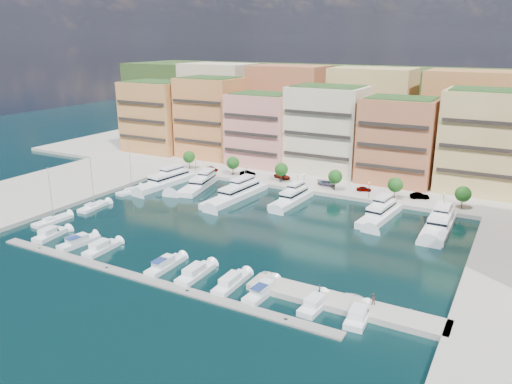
# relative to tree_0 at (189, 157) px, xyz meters

# --- Properties ---
(ground) EXTENTS (400.00, 400.00, 0.00)m
(ground) POSITION_rel_tree_0_xyz_m (40.00, -33.50, -4.74)
(ground) COLOR black
(ground) RESTS_ON ground
(north_quay) EXTENTS (220.00, 64.00, 2.00)m
(north_quay) POSITION_rel_tree_0_xyz_m (40.00, 28.50, -4.74)
(north_quay) COLOR #9E998E
(north_quay) RESTS_ON ground
(west_quay) EXTENTS (34.00, 76.00, 2.00)m
(west_quay) POSITION_rel_tree_0_xyz_m (-22.00, -41.50, -4.74)
(west_quay) COLOR #9E998E
(west_quay) RESTS_ON ground
(hillside) EXTENTS (240.00, 40.00, 58.00)m
(hillside) POSITION_rel_tree_0_xyz_m (40.00, 76.50, -4.74)
(hillside) COLOR #223817
(hillside) RESTS_ON ground
(south_pontoon) EXTENTS (72.00, 2.20, 0.35)m
(south_pontoon) POSITION_rel_tree_0_xyz_m (37.00, -63.50, -4.74)
(south_pontoon) COLOR gray
(south_pontoon) RESTS_ON ground
(finger_pier) EXTENTS (32.00, 5.00, 2.00)m
(finger_pier) POSITION_rel_tree_0_xyz_m (70.00, -55.50, -4.74)
(finger_pier) COLOR #9E998E
(finger_pier) RESTS_ON ground
(apartment_0) EXTENTS (22.00, 16.50, 24.80)m
(apartment_0) POSITION_rel_tree_0_xyz_m (-26.00, 16.49, 8.57)
(apartment_0) COLOR #B97943
(apartment_0) RESTS_ON north_quay
(apartment_1) EXTENTS (20.00, 16.50, 26.80)m
(apartment_1) POSITION_rel_tree_0_xyz_m (-4.00, 18.49, 9.57)
(apartment_1) COLOR #D48446
(apartment_1) RESTS_ON north_quay
(apartment_2) EXTENTS (20.00, 15.50, 22.80)m
(apartment_2) POSITION_rel_tree_0_xyz_m (17.00, 16.49, 7.57)
(apartment_2) COLOR tan
(apartment_2) RESTS_ON north_quay
(apartment_3) EXTENTS (22.00, 16.50, 25.80)m
(apartment_3) POSITION_rel_tree_0_xyz_m (38.00, 18.49, 9.07)
(apartment_3) COLOR beige
(apartment_3) RESTS_ON north_quay
(apartment_4) EXTENTS (20.00, 15.50, 23.80)m
(apartment_4) POSITION_rel_tree_0_xyz_m (60.00, 16.49, 8.07)
(apartment_4) COLOR #B36943
(apartment_4) RESTS_ON north_quay
(apartment_5) EXTENTS (22.00, 16.50, 26.80)m
(apartment_5) POSITION_rel_tree_0_xyz_m (82.00, 18.49, 9.57)
(apartment_5) COLOR #DEC675
(apartment_5) RESTS_ON north_quay
(backblock_0) EXTENTS (26.00, 18.00, 30.00)m
(backblock_0) POSITION_rel_tree_0_xyz_m (-15.00, 40.50, 11.26)
(backblock_0) COLOR beige
(backblock_0) RESTS_ON north_quay
(backblock_1) EXTENTS (26.00, 18.00, 30.00)m
(backblock_1) POSITION_rel_tree_0_xyz_m (15.00, 40.50, 11.26)
(backblock_1) COLOR #B36943
(backblock_1) RESTS_ON north_quay
(backblock_2) EXTENTS (26.00, 18.00, 30.00)m
(backblock_2) POSITION_rel_tree_0_xyz_m (45.00, 40.50, 11.26)
(backblock_2) COLOR #DEC675
(backblock_2) RESTS_ON north_quay
(backblock_3) EXTENTS (26.00, 18.00, 30.00)m
(backblock_3) POSITION_rel_tree_0_xyz_m (75.00, 40.50, 11.26)
(backblock_3) COLOR #B97943
(backblock_3) RESTS_ON north_quay
(tree_0) EXTENTS (3.80, 3.80, 5.65)m
(tree_0) POSITION_rel_tree_0_xyz_m (0.00, 0.00, 0.00)
(tree_0) COLOR #473323
(tree_0) RESTS_ON north_quay
(tree_1) EXTENTS (3.80, 3.80, 5.65)m
(tree_1) POSITION_rel_tree_0_xyz_m (16.00, 0.00, 0.00)
(tree_1) COLOR #473323
(tree_1) RESTS_ON north_quay
(tree_2) EXTENTS (3.80, 3.80, 5.65)m
(tree_2) POSITION_rel_tree_0_xyz_m (32.00, 0.00, 0.00)
(tree_2) COLOR #473323
(tree_2) RESTS_ON north_quay
(tree_3) EXTENTS (3.80, 3.80, 5.65)m
(tree_3) POSITION_rel_tree_0_xyz_m (48.00, 0.00, 0.00)
(tree_3) COLOR #473323
(tree_3) RESTS_ON north_quay
(tree_4) EXTENTS (3.80, 3.80, 5.65)m
(tree_4) POSITION_rel_tree_0_xyz_m (64.00, 0.00, 0.00)
(tree_4) COLOR #473323
(tree_4) RESTS_ON north_quay
(tree_5) EXTENTS (3.80, 3.80, 5.65)m
(tree_5) POSITION_rel_tree_0_xyz_m (80.00, 0.00, 0.00)
(tree_5) COLOR #473323
(tree_5) RESTS_ON north_quay
(lamppost_0) EXTENTS (0.30, 0.30, 4.20)m
(lamppost_0) POSITION_rel_tree_0_xyz_m (4.00, -2.30, -0.92)
(lamppost_0) COLOR black
(lamppost_0) RESTS_ON north_quay
(lamppost_1) EXTENTS (0.30, 0.30, 4.20)m
(lamppost_1) POSITION_rel_tree_0_xyz_m (22.00, -2.30, -0.92)
(lamppost_1) COLOR black
(lamppost_1) RESTS_ON north_quay
(lamppost_2) EXTENTS (0.30, 0.30, 4.20)m
(lamppost_2) POSITION_rel_tree_0_xyz_m (40.00, -2.30, -0.92)
(lamppost_2) COLOR black
(lamppost_2) RESTS_ON north_quay
(lamppost_3) EXTENTS (0.30, 0.30, 4.20)m
(lamppost_3) POSITION_rel_tree_0_xyz_m (58.00, -2.30, -0.92)
(lamppost_3) COLOR black
(lamppost_3) RESTS_ON north_quay
(lamppost_4) EXTENTS (0.30, 0.30, 4.20)m
(lamppost_4) POSITION_rel_tree_0_xyz_m (76.00, -2.30, -0.92)
(lamppost_4) COLOR black
(lamppost_4) RESTS_ON north_quay
(yacht_0) EXTENTS (7.29, 23.13, 7.30)m
(yacht_0) POSITION_rel_tree_0_xyz_m (2.90, -14.92, -3.53)
(yacht_0) COLOR white
(yacht_0) RESTS_ON ground
(yacht_1) EXTENTS (8.57, 19.24, 7.30)m
(yacht_1) POSITION_rel_tree_0_xyz_m (13.03, -13.09, -3.65)
(yacht_1) COLOR white
(yacht_1) RESTS_ON ground
(yacht_2) EXTENTS (6.78, 24.49, 7.30)m
(yacht_2) POSITION_rel_tree_0_xyz_m (26.83, -15.57, -3.53)
(yacht_2) COLOR white
(yacht_2) RESTS_ON ground
(yacht_3) EXTENTS (5.18, 17.05, 7.30)m
(yacht_3) POSITION_rel_tree_0_xyz_m (41.22, -12.21, -3.53)
(yacht_3) COLOR white
(yacht_3) RESTS_ON ground
(yacht_5) EXTENTS (6.32, 18.59, 7.30)m
(yacht_5) POSITION_rel_tree_0_xyz_m (64.06, -12.85, -3.53)
(yacht_5) COLOR white
(yacht_5) RESTS_ON ground
(yacht_6) EXTENTS (5.29, 19.53, 7.30)m
(yacht_6) POSITION_rel_tree_0_xyz_m (77.22, -13.42, -3.53)
(yacht_6) COLOR white
(yacht_6) RESTS_ON ground
(cruiser_0) EXTENTS (3.82, 8.08, 2.55)m
(cruiser_0) POSITION_rel_tree_0_xyz_m (6.42, -58.08, -4.20)
(cruiser_0) COLOR white
(cruiser_0) RESTS_ON ground
(cruiser_1) EXTENTS (3.77, 9.04, 2.66)m
(cruiser_1) POSITION_rel_tree_0_xyz_m (14.87, -58.12, -4.17)
(cruiser_1) COLOR white
(cruiser_1) RESTS_ON ground
(cruiser_2) EXTENTS (3.03, 8.26, 2.55)m
(cruiser_2) POSITION_rel_tree_0_xyz_m (21.20, -58.09, -4.20)
(cruiser_2) COLOR white
(cruiser_2) RESTS_ON ground
(cruiser_4) EXTENTS (2.61, 9.18, 2.66)m
(cruiser_4) POSITION_rel_tree_0_xyz_m (37.04, -58.12, -4.17)
(cruiser_4) COLOR white
(cruiser_4) RESTS_ON ground
(cruiser_5) EXTENTS (2.93, 9.08, 2.55)m
(cruiser_5) POSITION_rel_tree_0_xyz_m (43.78, -58.10, -4.20)
(cruiser_5) COLOR white
(cruiser_5) RESTS_ON ground
(cruiser_6) EXTENTS (2.71, 9.19, 2.55)m
(cruiser_6) POSITION_rel_tree_0_xyz_m (51.18, -58.10, -4.20)
(cruiser_6) COLOR white
(cruiser_6) RESTS_ON ground
(cruiser_7) EXTENTS (3.22, 9.19, 2.66)m
(cruiser_7) POSITION_rel_tree_0_xyz_m (57.25, -58.12, -4.17)
(cruiser_7) COLOR white
(cruiser_7) RESTS_ON ground
(cruiser_8) EXTENTS (3.21, 7.45, 2.55)m
(cruiser_8) POSITION_rel_tree_0_xyz_m (66.35, -58.08, -4.20)
(cruiser_8) COLOR white
(cruiser_8) RESTS_ON ground
(cruiser_9) EXTENTS (3.33, 7.37, 2.55)m
(cruiser_9) POSITION_rel_tree_0_xyz_m (73.30, -58.08, -4.20)
(cruiser_9) COLOR white
(cruiser_9) RESTS_ON ground
(sailboat_0) EXTENTS (3.23, 9.34, 13.20)m
(sailboat_0) POSITION_rel_tree_0_xyz_m (-0.47, -51.83, -4.43)
(sailboat_0) COLOR white
(sailboat_0) RESTS_ON ground
(sailboat_2) EXTENTS (4.20, 8.77, 13.20)m
(sailboat_2) POSITION_rel_tree_0_xyz_m (-0.66, -25.74, -4.43)
(sailboat_2) COLOR white
(sailboat_2) RESTS_ON ground
(sailboat_1) EXTENTS (3.68, 8.72, 13.20)m
(sailboat_1) POSITION_rel_tree_0_xyz_m (0.22, -40.20, -4.43)
(sailboat_1) COLOR white
(sailboat_1) RESTS_ON ground
(tender_3) EXTENTS (1.71, 1.49, 0.89)m
(tender_3) POSITION_rel_tree_0_xyz_m (79.79, -52.47, -4.30)
(tender_3) COLOR beige
(tender_3) RESTS_ON ground
(tender_2) EXTENTS (3.65, 2.65, 0.74)m
(tender_2) POSITION_rel_tree_0_xyz_m (70.97, -52.34, -4.37)
(tender_2) COLOR white
(tender_2) RESTS_ON ground
(tender_0) EXTENTS (3.81, 2.86, 0.75)m
(tender_0) POSITION_rel_tree_0_xyz_m (55.52, -51.88, -4.37)
(tender_0) COLOR silver
(tender_0) RESTS_ON ground
(car_0) EXTENTS (4.40, 2.35, 1.42)m
(car_0) POSITION_rel_tree_0_xyz_m (7.61, 1.21, -3.03)
(car_0) COLOR gray
(car_0) RESTS_ON north_quay
(car_1) EXTENTS (4.90, 2.99, 1.52)m
(car_1) POSITION_rel_tree_0_xyz_m (20.29, 1.31, -2.98)
(car_1) COLOR gray
(car_1) RESTS_ON north_quay
(car_2) EXTENTS (5.77, 4.17, 1.46)m
(car_2) POSITION_rel_tree_0_xyz_m (30.62, 3.60, -3.01)
(car_2) COLOR gray
(car_2) RESTS_ON north_quay
(car_3) EXTENTS (5.07, 2.30, 1.44)m
(car_3) POSITION_rel_tree_0_xyz_m (44.50, 3.08, -3.02)
(car_3) COLOR gray
(car_3) RESTS_ON north_quay
(car_4) EXTENTS (4.18, 2.92, 1.32)m
(car_4) POSITION_rel_tree_0_xyz_m (55.18, 2.86, -3.08)
(car_4) COLOR gray
(car_4) RESTS_ON north_quay
(car_5) EXTENTS (5.00, 3.31, 1.56)m
(car_5) POSITION_rel_tree_0_xyz_m (69.55, 3.32, -2.96)
(car_5) COLOR gray
(car_5) RESTS_ON north_quay
(person_0) EXTENTS (0.53, 0.69, 1.68)m
(person_0) POSITION_rel_tree_0_xyz_m (65.94, -55.22, -2.90)
(person_0) COLOR #222A44
(person_0) RESTS_ON finger_pier
(person_1) EXTENTS (1.13, 1.06, 1.84)m
(person_1) POSITION_rel_tree_0_xyz_m (74.27, -54.32, -2.82)
(person_1) COLOR #47302A
(person_1) RESTS_ON finger_pier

